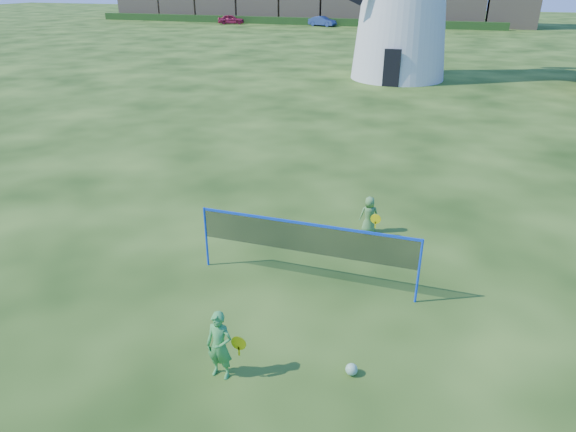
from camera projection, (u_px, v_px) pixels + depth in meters
The scene contains 8 objects.
ground at pixel (273, 282), 11.73m from camera, with size 220.00×220.00×0.00m, color black.
badminton_net at pixel (306, 239), 11.22m from camera, with size 5.05×0.05×1.55m.
player_girl at pixel (220, 346), 8.70m from camera, with size 0.67×0.36×1.33m.
player_boy at pixel (369, 215), 13.77m from camera, with size 0.66×0.50×1.05m.
play_ball at pixel (352, 369), 8.96m from camera, with size 0.22×0.22×0.22m, color green.
hedge at pixel (284, 21), 74.30m from camera, with size 62.00×0.80×1.00m, color #193814.
car_left at pixel (231, 19), 74.59m from camera, with size 1.55×3.84×1.31m, color #9F1C3D.
car_right at pixel (322, 21), 71.41m from camera, with size 1.39×3.99×1.32m, color navy.
Camera 1 is at (3.44, -9.32, 6.44)m, focal length 31.38 mm.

